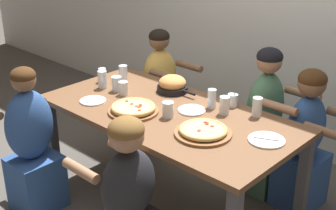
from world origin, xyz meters
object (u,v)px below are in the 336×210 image
at_px(drinking_glass_f, 168,110).
at_px(diner_far_midright, 264,127).
at_px(drinking_glass_b, 102,75).
at_px(drinking_glass_h, 123,75).
at_px(diner_far_right, 305,146).
at_px(diner_far_left, 160,94).
at_px(diner_near_midright, 129,207).
at_px(drinking_glass_i, 123,89).
at_px(pizza_board_main, 133,109).
at_px(drinking_glass_e, 257,107).
at_px(skillet_bowl, 172,85).
at_px(drinking_glass_d, 224,107).
at_px(diner_near_left, 32,148).
at_px(empty_plate_b, 93,101).
at_px(pizza_board_second, 203,131).
at_px(drinking_glass_c, 102,80).
at_px(cocktail_glass_blue, 233,101).
at_px(drinking_glass_g, 212,99).
at_px(empty_plate_a, 192,110).
at_px(empty_plate_c, 266,140).
at_px(drinking_glass_a, 117,84).

relative_size(drinking_glass_f, diner_far_midright, 0.10).
xyz_separation_m(drinking_glass_b, drinking_glass_h, (0.12, 0.12, 0.00)).
distance_m(diner_far_right, diner_far_left, 1.46).
bearing_deg(diner_near_midright, drinking_glass_i, 49.13).
relative_size(pizza_board_main, diner_far_left, 0.32).
xyz_separation_m(drinking_glass_e, drinking_glass_i, (-0.96, -0.36, -0.02)).
height_order(skillet_bowl, diner_far_right, diner_far_right).
distance_m(drinking_glass_d, diner_near_left, 1.41).
relative_size(empty_plate_b, drinking_glass_f, 1.74).
bearing_deg(drinking_glass_h, pizza_board_second, -15.53).
bearing_deg(empty_plate_b, drinking_glass_f, 16.77).
bearing_deg(drinking_glass_b, drinking_glass_c, -39.43).
xyz_separation_m(cocktail_glass_blue, drinking_glass_h, (-0.95, -0.20, 0.02)).
distance_m(skillet_bowl, drinking_glass_f, 0.48).
bearing_deg(drinking_glass_f, drinking_glass_i, 172.96).
bearing_deg(drinking_glass_g, diner_near_left, -133.00).
bearing_deg(cocktail_glass_blue, skillet_bowl, -170.62).
bearing_deg(skillet_bowl, empty_plate_b, -118.11).
relative_size(drinking_glass_e, diner_near_left, 0.12).
distance_m(pizza_board_main, drinking_glass_c, 0.55).
height_order(empty_plate_b, diner_near_left, diner_near_left).
bearing_deg(drinking_glass_h, drinking_glass_d, 2.61).
xyz_separation_m(diner_near_left, diner_far_right, (1.42, 1.37, -0.00)).
bearing_deg(drinking_glass_g, pizza_board_second, -58.95).
xyz_separation_m(pizza_board_second, diner_far_midright, (-0.03, 0.80, -0.27)).
bearing_deg(drinking_glass_f, drinking_glass_c, 176.01).
bearing_deg(diner_far_left, drinking_glass_b, -5.51).
bearing_deg(pizza_board_main, empty_plate_a, 46.12).
xyz_separation_m(drinking_glass_i, diner_far_right, (1.18, 0.69, -0.32)).
xyz_separation_m(pizza_board_main, empty_plate_c, (0.91, 0.26, -0.02)).
bearing_deg(empty_plate_c, drinking_glass_h, 175.92).
bearing_deg(drinking_glass_c, diner_near_midright, -33.40).
bearing_deg(cocktail_glass_blue, diner_near_midright, -87.24).
distance_m(empty_plate_a, drinking_glass_b, 0.92).
bearing_deg(drinking_glass_a, drinking_glass_i, -12.48).
height_order(drinking_glass_e, diner_far_right, diner_far_right).
xyz_separation_m(pizza_board_main, diner_far_right, (0.89, 0.86, -0.30)).
bearing_deg(diner_near_left, diner_near_midright, -90.00).
xyz_separation_m(drinking_glass_h, drinking_glass_i, (0.21, -0.19, -0.01)).
bearing_deg(diner_far_left, drinking_glass_c, 4.07).
distance_m(empty_plate_c, cocktail_glass_blue, 0.56).
bearing_deg(drinking_glass_e, empty_plate_a, -148.35).
bearing_deg(diner_far_midright, drinking_glass_e, 20.78).
bearing_deg(empty_plate_c, diner_far_left, 158.12).
bearing_deg(drinking_glass_a, diner_far_left, 105.09).
bearing_deg(diner_near_midright, empty_plate_b, 62.72).
distance_m(empty_plate_a, drinking_glass_a, 0.69).
bearing_deg(drinking_glass_d, diner_near_midright, -89.13).
bearing_deg(drinking_glass_b, empty_plate_a, 2.91).
distance_m(pizza_board_main, drinking_glass_g, 0.56).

